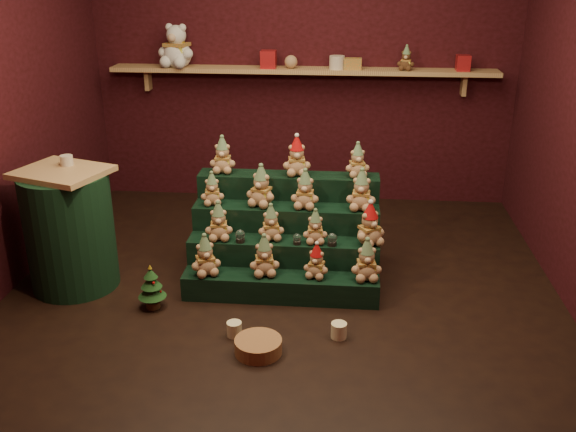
# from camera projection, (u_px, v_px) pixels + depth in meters

# --- Properties ---
(ground) EXTENTS (4.00, 4.00, 0.00)m
(ground) POSITION_uv_depth(u_px,v_px,m) (284.00, 290.00, 4.73)
(ground) COLOR black
(ground) RESTS_ON ground
(back_wall) EXTENTS (4.00, 0.10, 2.80)m
(back_wall) POSITION_uv_depth(u_px,v_px,m) (304.00, 57.00, 6.09)
(back_wall) COLOR black
(back_wall) RESTS_ON ground
(front_wall) EXTENTS (4.00, 0.10, 2.80)m
(front_wall) POSITION_uv_depth(u_px,v_px,m) (228.00, 221.00, 2.31)
(front_wall) COLOR black
(front_wall) RESTS_ON ground
(back_shelf) EXTENTS (3.60, 0.26, 0.24)m
(back_shelf) POSITION_uv_depth(u_px,v_px,m) (302.00, 71.00, 5.97)
(back_shelf) COLOR tan
(back_shelf) RESTS_ON ground
(riser_tier_front) EXTENTS (1.40, 0.22, 0.18)m
(riser_tier_front) POSITION_uv_depth(u_px,v_px,m) (280.00, 287.00, 4.58)
(riser_tier_front) COLOR black
(riser_tier_front) RESTS_ON ground
(riser_tier_midfront) EXTENTS (1.40, 0.22, 0.36)m
(riser_tier_midfront) POSITION_uv_depth(u_px,v_px,m) (283.00, 262.00, 4.75)
(riser_tier_midfront) COLOR black
(riser_tier_midfront) RESTS_ON ground
(riser_tier_midback) EXTENTS (1.40, 0.22, 0.54)m
(riser_tier_midback) POSITION_uv_depth(u_px,v_px,m) (286.00, 239.00, 4.92)
(riser_tier_midback) COLOR black
(riser_tier_midback) RESTS_ON ground
(riser_tier_back) EXTENTS (1.40, 0.22, 0.72)m
(riser_tier_back) POSITION_uv_depth(u_px,v_px,m) (289.00, 217.00, 5.09)
(riser_tier_back) COLOR black
(riser_tier_back) RESTS_ON ground
(teddy_0) EXTENTS (0.27, 0.26, 0.30)m
(teddy_0) POSITION_uv_depth(u_px,v_px,m) (205.00, 255.00, 4.52)
(teddy_0) COLOR tan
(teddy_0) RESTS_ON riser_tier_front
(teddy_1) EXTENTS (0.24, 0.23, 0.30)m
(teddy_1) POSITION_uv_depth(u_px,v_px,m) (264.00, 255.00, 4.52)
(teddy_1) COLOR tan
(teddy_1) RESTS_ON riser_tier_front
(teddy_2) EXTENTS (0.21, 0.20, 0.25)m
(teddy_2) POSITION_uv_depth(u_px,v_px,m) (316.00, 261.00, 4.49)
(teddy_2) COLOR tan
(teddy_2) RESTS_ON riser_tier_front
(teddy_3) EXTENTS (0.24, 0.22, 0.30)m
(teddy_3) POSITION_uv_depth(u_px,v_px,m) (367.00, 260.00, 4.45)
(teddy_3) COLOR tan
(teddy_3) RESTS_ON riser_tier_front
(teddy_4) EXTENTS (0.23, 0.21, 0.28)m
(teddy_4) POSITION_uv_depth(u_px,v_px,m) (219.00, 221.00, 4.65)
(teddy_4) COLOR tan
(teddy_4) RESTS_ON riser_tier_midfront
(teddy_5) EXTENTS (0.22, 0.21, 0.27)m
(teddy_5) POSITION_uv_depth(u_px,v_px,m) (271.00, 222.00, 4.65)
(teddy_5) COLOR tan
(teddy_5) RESTS_ON riser_tier_midfront
(teddy_6) EXTENTS (0.19, 0.18, 0.25)m
(teddy_6) POSITION_uv_depth(u_px,v_px,m) (315.00, 226.00, 4.60)
(teddy_6) COLOR tan
(teddy_6) RESTS_ON riser_tier_midfront
(teddy_7) EXTENTS (0.30, 0.29, 0.31)m
(teddy_7) POSITION_uv_depth(u_px,v_px,m) (370.00, 224.00, 4.56)
(teddy_7) COLOR tan
(teddy_7) RESTS_ON riser_tier_midfront
(teddy_8) EXTENTS (0.20, 0.19, 0.25)m
(teddy_8) POSITION_uv_depth(u_px,v_px,m) (212.00, 189.00, 4.82)
(teddy_8) COLOR tan
(teddy_8) RESTS_ON riser_tier_midback
(teddy_9) EXTENTS (0.27, 0.26, 0.31)m
(teddy_9) POSITION_uv_depth(u_px,v_px,m) (261.00, 186.00, 4.78)
(teddy_9) COLOR tan
(teddy_9) RESTS_ON riser_tier_midback
(teddy_10) EXTENTS (0.22, 0.20, 0.29)m
(teddy_10) POSITION_uv_depth(u_px,v_px,m) (305.00, 189.00, 4.74)
(teddy_10) COLOR tan
(teddy_10) RESTS_ON riser_tier_midback
(teddy_11) EXTENTS (0.23, 0.21, 0.31)m
(teddy_11) POSITION_uv_depth(u_px,v_px,m) (361.00, 190.00, 4.71)
(teddy_11) COLOR tan
(teddy_11) RESTS_ON riser_tier_midback
(teddy_12) EXTENTS (0.21, 0.19, 0.28)m
(teddy_12) POSITION_uv_depth(u_px,v_px,m) (223.00, 155.00, 4.96)
(teddy_12) COLOR tan
(teddy_12) RESTS_ON riser_tier_back
(teddy_13) EXTENTS (0.24, 0.22, 0.30)m
(teddy_13) POSITION_uv_depth(u_px,v_px,m) (297.00, 156.00, 4.89)
(teddy_13) COLOR tan
(teddy_13) RESTS_ON riser_tier_back
(teddy_14) EXTENTS (0.22, 0.20, 0.26)m
(teddy_14) POSITION_uv_depth(u_px,v_px,m) (357.00, 160.00, 4.87)
(teddy_14) COLOR tan
(teddy_14) RESTS_ON riser_tier_back
(snow_globe_a) EXTENTS (0.07, 0.07, 0.10)m
(snow_globe_a) POSITION_uv_depth(u_px,v_px,m) (240.00, 236.00, 4.64)
(snow_globe_a) COLOR black
(snow_globe_a) RESTS_ON riser_tier_midfront
(snow_globe_b) EXTENTS (0.06, 0.06, 0.08)m
(snow_globe_b) POSITION_uv_depth(u_px,v_px,m) (297.00, 239.00, 4.60)
(snow_globe_b) COLOR black
(snow_globe_b) RESTS_ON riser_tier_midfront
(snow_globe_c) EXTENTS (0.07, 0.07, 0.09)m
(snow_globe_c) POSITION_uv_depth(u_px,v_px,m) (332.00, 239.00, 4.58)
(snow_globe_c) COLOR black
(snow_globe_c) RESTS_ON riser_tier_midfront
(side_table) EXTENTS (0.72, 0.65, 0.90)m
(side_table) POSITION_uv_depth(u_px,v_px,m) (70.00, 230.00, 4.64)
(side_table) COLOR tan
(side_table) RESTS_ON ground
(table_ornament) EXTENTS (0.09, 0.09, 0.07)m
(table_ornament) POSITION_uv_depth(u_px,v_px,m) (67.00, 160.00, 4.55)
(table_ornament) COLOR beige
(table_ornament) RESTS_ON side_table
(mini_christmas_tree) EXTENTS (0.20, 0.20, 0.33)m
(mini_christmas_tree) POSITION_uv_depth(u_px,v_px,m) (152.00, 287.00, 4.43)
(mini_christmas_tree) COLOR #402B17
(mini_christmas_tree) RESTS_ON ground
(mug_left) EXTENTS (0.10, 0.10, 0.10)m
(mug_left) POSITION_uv_depth(u_px,v_px,m) (234.00, 329.00, 4.14)
(mug_left) COLOR beige
(mug_left) RESTS_ON ground
(mug_right) EXTENTS (0.10, 0.10, 0.10)m
(mug_right) POSITION_uv_depth(u_px,v_px,m) (339.00, 330.00, 4.12)
(mug_right) COLOR beige
(mug_right) RESTS_ON ground
(wicker_basket) EXTENTS (0.36, 0.36, 0.09)m
(wicker_basket) POSITION_uv_depth(u_px,v_px,m) (258.00, 346.00, 3.97)
(wicker_basket) COLOR #A87243
(wicker_basket) RESTS_ON ground
(white_bear) EXTENTS (0.42, 0.40, 0.49)m
(white_bear) POSITION_uv_depth(u_px,v_px,m) (176.00, 40.00, 5.93)
(white_bear) COLOR white
(white_bear) RESTS_ON back_shelf
(brown_bear) EXTENTS (0.18, 0.17, 0.22)m
(brown_bear) POSITION_uv_depth(u_px,v_px,m) (406.00, 58.00, 5.81)
(brown_bear) COLOR #4F351A
(brown_bear) RESTS_ON back_shelf
(gift_tin_red_a) EXTENTS (0.14, 0.14, 0.16)m
(gift_tin_red_a) POSITION_uv_depth(u_px,v_px,m) (268.00, 59.00, 5.93)
(gift_tin_red_a) COLOR #A7191D
(gift_tin_red_a) RESTS_ON back_shelf
(gift_tin_cream) EXTENTS (0.14, 0.14, 0.12)m
(gift_tin_cream) POSITION_uv_depth(u_px,v_px,m) (337.00, 62.00, 5.89)
(gift_tin_cream) COLOR beige
(gift_tin_cream) RESTS_ON back_shelf
(gift_tin_red_b) EXTENTS (0.12, 0.12, 0.14)m
(gift_tin_red_b) POSITION_uv_depth(u_px,v_px,m) (463.00, 63.00, 5.79)
(gift_tin_red_b) COLOR #A7191D
(gift_tin_red_b) RESTS_ON back_shelf
(shelf_plush_ball) EXTENTS (0.12, 0.12, 0.12)m
(shelf_plush_ball) POSITION_uv_depth(u_px,v_px,m) (291.00, 62.00, 5.92)
(shelf_plush_ball) COLOR tan
(shelf_plush_ball) RESTS_ON back_shelf
(scarf_gift_box) EXTENTS (0.16, 0.10, 0.10)m
(scarf_gift_box) POSITION_uv_depth(u_px,v_px,m) (353.00, 64.00, 5.88)
(scarf_gift_box) COLOR orange
(scarf_gift_box) RESTS_ON back_shelf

